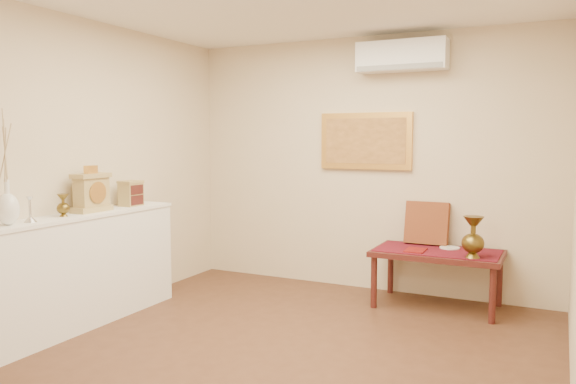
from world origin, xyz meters
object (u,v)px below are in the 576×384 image
Objects in this scene: wooden_chest at (131,193)px; brass_urn_tall at (473,233)px; white_vase at (6,167)px; low_table at (437,258)px; display_ledge at (83,269)px; mantel_clock at (92,192)px.

brass_urn_tall is at bearing 19.05° from wooden_chest.
white_vase is 0.73× the size of low_table.
white_vase is 1.38m from wooden_chest.
display_ledge is (-0.01, 0.72, -0.93)m from white_vase.
mantel_clock is at bearing 92.30° from display_ledge.
brass_urn_tall is at bearing 28.93° from display_ledge.
low_table is at bearing 25.10° from wooden_chest.
brass_urn_tall is 3.42m from mantel_clock.
display_ledge reaches higher than low_table.
brass_urn_tall is 0.51m from low_table.
display_ledge is 8.28× the size of wooden_chest.
wooden_chest is (-3.02, -1.04, 0.32)m from brass_urn_tall.
display_ledge is 0.68m from mantel_clock.
mantel_clock reaches higher than wooden_chest.
brass_urn_tall is 3.47m from display_ledge.
mantel_clock is at bearing -146.98° from low_table.
white_vase is 3.58× the size of wooden_chest.
wooden_chest is at bearing 90.48° from white_vase.
display_ledge is at bearing -90.33° from wooden_chest.
white_vase reaches higher than low_table.
mantel_clock is at bearing -153.16° from brass_urn_tall.
mantel_clock is (-3.03, -1.53, 0.37)m from brass_urn_tall.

